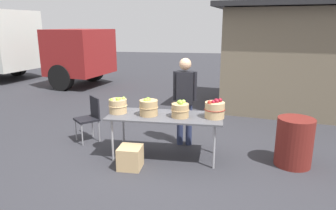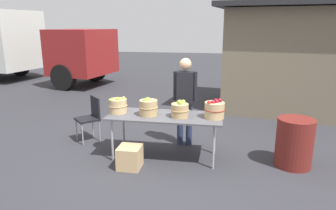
# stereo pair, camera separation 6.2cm
# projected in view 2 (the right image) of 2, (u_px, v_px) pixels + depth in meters

# --- Properties ---
(ground_plane) EXTENTS (40.00, 40.00, 0.00)m
(ground_plane) POSITION_uv_depth(u_px,v_px,m) (165.00, 157.00, 5.28)
(ground_plane) COLOR #2D2D33
(market_table) EXTENTS (1.90, 0.76, 0.75)m
(market_table) POSITION_uv_depth(u_px,v_px,m) (165.00, 118.00, 5.10)
(market_table) COLOR #4C4C51
(market_table) RESTS_ON ground
(apple_basket_green_0) EXTENTS (0.32, 0.32, 0.29)m
(apple_basket_green_0) POSITION_uv_depth(u_px,v_px,m) (118.00, 105.00, 5.21)
(apple_basket_green_0) COLOR tan
(apple_basket_green_0) RESTS_ON market_table
(apple_basket_green_1) EXTENTS (0.32, 0.32, 0.30)m
(apple_basket_green_1) POSITION_uv_depth(u_px,v_px,m) (148.00, 107.00, 5.06)
(apple_basket_green_1) COLOR tan
(apple_basket_green_1) RESTS_ON market_table
(apple_basket_green_2) EXTENTS (0.30, 0.30, 0.28)m
(apple_basket_green_2) POSITION_uv_depth(u_px,v_px,m) (180.00, 110.00, 4.97)
(apple_basket_green_2) COLOR tan
(apple_basket_green_2) RESTS_ON market_table
(apple_basket_red_0) EXTENTS (0.34, 0.34, 0.32)m
(apple_basket_red_0) POSITION_uv_depth(u_px,v_px,m) (214.00, 110.00, 4.92)
(apple_basket_red_0) COLOR tan
(apple_basket_red_0) RESTS_ON market_table
(vendor_adult) EXTENTS (0.43, 0.23, 1.64)m
(vendor_adult) POSITION_uv_depth(u_px,v_px,m) (185.00, 95.00, 5.59)
(vendor_adult) COLOR #262D4C
(vendor_adult) RESTS_ON ground
(box_truck) EXTENTS (7.97, 3.55, 2.75)m
(box_truck) POSITION_uv_depth(u_px,v_px,m) (7.00, 43.00, 12.33)
(box_truck) COLOR silver
(box_truck) RESTS_ON ground
(food_kiosk) EXTENTS (3.95, 3.46, 2.74)m
(food_kiosk) POSITION_uv_depth(u_px,v_px,m) (288.00, 57.00, 7.98)
(food_kiosk) COLOR #726651
(food_kiosk) RESTS_ON ground
(folding_chair) EXTENTS (0.57, 0.57, 0.86)m
(folding_chair) POSITION_uv_depth(u_px,v_px,m) (90.00, 115.00, 5.94)
(folding_chair) COLOR black
(folding_chair) RESTS_ON ground
(trash_barrel) EXTENTS (0.57, 0.57, 0.79)m
(trash_barrel) POSITION_uv_depth(u_px,v_px,m) (294.00, 143.00, 4.86)
(trash_barrel) COLOR maroon
(trash_barrel) RESTS_ON ground
(produce_crate) EXTENTS (0.36, 0.36, 0.36)m
(produce_crate) POSITION_uv_depth(u_px,v_px,m) (130.00, 157.00, 4.84)
(produce_crate) COLOR tan
(produce_crate) RESTS_ON ground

